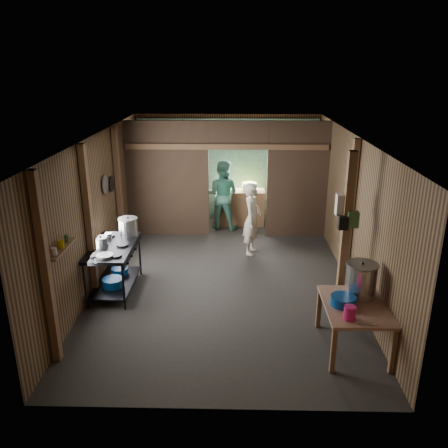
{
  "coord_description": "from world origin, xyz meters",
  "views": [
    {
      "loc": [
        0.18,
        -7.77,
        3.78
      ],
      "look_at": [
        0.0,
        -0.2,
        1.1
      ],
      "focal_mm": 36.79,
      "sensor_mm": 36.0,
      "label": 1
    }
  ],
  "objects_px": {
    "prep_table": "(353,327)",
    "pink_bucket": "(350,313)",
    "gas_range": "(115,268)",
    "stove_pot_large": "(128,227)",
    "yellow_tub": "(249,187)",
    "stock_pot": "(361,281)",
    "cook": "(252,219)"
  },
  "relations": [
    {
      "from": "prep_table",
      "to": "pink_bucket",
      "type": "distance_m",
      "value": 0.6
    },
    {
      "from": "gas_range",
      "to": "pink_bucket",
      "type": "xyz_separation_m",
      "value": [
        3.54,
        -2.0,
        0.35
      ]
    },
    {
      "from": "stove_pot_large",
      "to": "yellow_tub",
      "type": "distance_m",
      "value": 3.81
    },
    {
      "from": "gas_range",
      "to": "prep_table",
      "type": "height_order",
      "value": "gas_range"
    },
    {
      "from": "stock_pot",
      "to": "yellow_tub",
      "type": "height_order",
      "value": "stock_pot"
    },
    {
      "from": "prep_table",
      "to": "stock_pot",
      "type": "height_order",
      "value": "stock_pot"
    },
    {
      "from": "gas_range",
      "to": "stove_pot_large",
      "type": "distance_m",
      "value": 0.78
    },
    {
      "from": "gas_range",
      "to": "stock_pot",
      "type": "height_order",
      "value": "stock_pot"
    },
    {
      "from": "yellow_tub",
      "to": "cook",
      "type": "bearing_deg",
      "value": -89.71
    },
    {
      "from": "cook",
      "to": "stock_pot",
      "type": "bearing_deg",
      "value": -140.48
    },
    {
      "from": "prep_table",
      "to": "yellow_tub",
      "type": "xyz_separation_m",
      "value": [
        -1.29,
        5.2,
        0.61
      ]
    },
    {
      "from": "stove_pot_large",
      "to": "yellow_tub",
      "type": "bearing_deg",
      "value": 53.85
    },
    {
      "from": "stock_pot",
      "to": "gas_range",
      "type": "bearing_deg",
      "value": 160.12
    },
    {
      "from": "prep_table",
      "to": "pink_bucket",
      "type": "relative_size",
      "value": 6.21
    },
    {
      "from": "yellow_tub",
      "to": "stove_pot_large",
      "type": "bearing_deg",
      "value": -126.15
    },
    {
      "from": "prep_table",
      "to": "cook",
      "type": "bearing_deg",
      "value": 110.83
    },
    {
      "from": "pink_bucket",
      "to": "yellow_tub",
      "type": "xyz_separation_m",
      "value": [
        -1.12,
        5.58,
        0.17
      ]
    },
    {
      "from": "stove_pot_large",
      "to": "cook",
      "type": "distance_m",
      "value": 2.59
    },
    {
      "from": "gas_range",
      "to": "stock_pot",
      "type": "bearing_deg",
      "value": -19.88
    },
    {
      "from": "prep_table",
      "to": "cook",
      "type": "distance_m",
      "value": 3.63
    },
    {
      "from": "gas_range",
      "to": "stove_pot_large",
      "type": "height_order",
      "value": "stove_pot_large"
    },
    {
      "from": "prep_table",
      "to": "stove_pot_large",
      "type": "height_order",
      "value": "stove_pot_large"
    },
    {
      "from": "prep_table",
      "to": "gas_range",
      "type": "bearing_deg",
      "value": 156.3
    },
    {
      "from": "prep_table",
      "to": "pink_bucket",
      "type": "height_order",
      "value": "pink_bucket"
    },
    {
      "from": "gas_range",
      "to": "stove_pot_large",
      "type": "xyz_separation_m",
      "value": [
        0.17,
        0.5,
        0.57
      ]
    },
    {
      "from": "cook",
      "to": "yellow_tub",
      "type": "bearing_deg",
      "value": 15.76
    },
    {
      "from": "stove_pot_large",
      "to": "pink_bucket",
      "type": "bearing_deg",
      "value": -36.58
    },
    {
      "from": "prep_table",
      "to": "stove_pot_large",
      "type": "relative_size",
      "value": 3.32
    },
    {
      "from": "gas_range",
      "to": "prep_table",
      "type": "distance_m",
      "value": 4.05
    },
    {
      "from": "prep_table",
      "to": "cook",
      "type": "height_order",
      "value": "cook"
    },
    {
      "from": "pink_bucket",
      "to": "cook",
      "type": "distance_m",
      "value": 3.91
    },
    {
      "from": "stock_pot",
      "to": "cook",
      "type": "bearing_deg",
      "value": 114.05
    }
  ]
}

